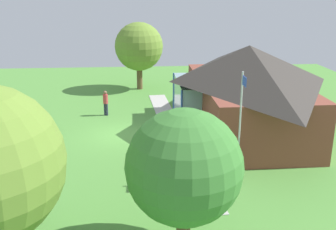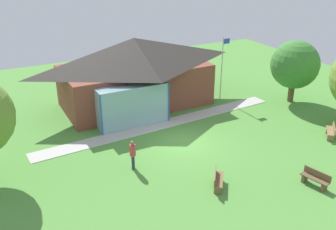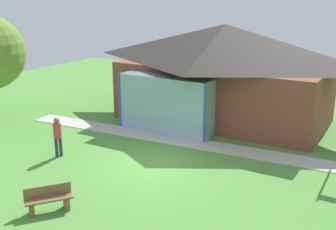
{
  "view_description": "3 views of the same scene",
  "coord_description": "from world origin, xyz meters",
  "px_view_note": "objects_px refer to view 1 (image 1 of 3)",
  "views": [
    {
      "loc": [
        22.21,
        0.96,
        8.33
      ],
      "look_at": [
        -0.06,
        2.73,
        1.19
      ],
      "focal_mm": 42.06,
      "sensor_mm": 36.0,
      "label": 1
    },
    {
      "loc": [
        -10.73,
        -18.35,
        11.41
      ],
      "look_at": [
        -0.24,
        1.92,
        1.25
      ],
      "focal_mm": 40.62,
      "sensor_mm": 36.0,
      "label": 2
    },
    {
      "loc": [
        8.59,
        -13.32,
        6.78
      ],
      "look_at": [
        -0.67,
        2.3,
        1.48
      ],
      "focal_mm": 44.38,
      "sensor_mm": 36.0,
      "label": 3
    }
  ],
  "objects_px": {
    "bench_lawn_far_right": "(18,211)",
    "tree_east_hedge": "(184,167)",
    "visitor_strolling_lawn": "(106,101)",
    "bench_front_center": "(42,126)",
    "flagpole": "(240,123)",
    "tree_west_hedge": "(139,47)",
    "pavilion": "(244,88)"
  },
  "relations": [
    {
      "from": "bench_lawn_far_right",
      "to": "tree_east_hedge",
      "type": "distance_m",
      "value": 6.9
    },
    {
      "from": "bench_lawn_far_right",
      "to": "visitor_strolling_lawn",
      "type": "height_order",
      "value": "visitor_strolling_lawn"
    },
    {
      "from": "bench_front_center",
      "to": "flagpole",
      "type": "bearing_deg",
      "value": -178.46
    },
    {
      "from": "bench_lawn_far_right",
      "to": "tree_west_hedge",
      "type": "relative_size",
      "value": 0.24
    },
    {
      "from": "tree_east_hedge",
      "to": "tree_west_hedge",
      "type": "bearing_deg",
      "value": -176.96
    },
    {
      "from": "visitor_strolling_lawn",
      "to": "tree_west_hedge",
      "type": "height_order",
      "value": "tree_west_hedge"
    },
    {
      "from": "flagpole",
      "to": "tree_west_hedge",
      "type": "height_order",
      "value": "tree_west_hedge"
    },
    {
      "from": "bench_lawn_far_right",
      "to": "flagpole",
      "type": "bearing_deg",
      "value": 60.11
    },
    {
      "from": "pavilion",
      "to": "visitor_strolling_lawn",
      "type": "distance_m",
      "value": 9.55
    },
    {
      "from": "tree_east_hedge",
      "to": "bench_lawn_far_right",
      "type": "bearing_deg",
      "value": -110.45
    },
    {
      "from": "tree_east_hedge",
      "to": "visitor_strolling_lawn",
      "type": "bearing_deg",
      "value": -166.56
    },
    {
      "from": "pavilion",
      "to": "bench_front_center",
      "type": "bearing_deg",
      "value": -92.85
    },
    {
      "from": "bench_front_center",
      "to": "tree_east_hedge",
      "type": "relative_size",
      "value": 0.3
    },
    {
      "from": "bench_lawn_far_right",
      "to": "tree_east_hedge",
      "type": "relative_size",
      "value": 0.28
    },
    {
      "from": "flagpole",
      "to": "tree_east_hedge",
      "type": "xyz_separation_m",
      "value": [
        4.69,
        -3.01,
        0.2
      ]
    },
    {
      "from": "bench_lawn_far_right",
      "to": "tree_east_hedge",
      "type": "height_order",
      "value": "tree_east_hedge"
    },
    {
      "from": "tree_west_hedge",
      "to": "pavilion",
      "type": "bearing_deg",
      "value": 28.84
    },
    {
      "from": "bench_lawn_far_right",
      "to": "tree_west_hedge",
      "type": "distance_m",
      "value": 21.14
    },
    {
      "from": "bench_lawn_far_right",
      "to": "bench_front_center",
      "type": "bearing_deg",
      "value": 142.28
    },
    {
      "from": "flagpole",
      "to": "visitor_strolling_lawn",
      "type": "distance_m",
      "value": 12.5
    },
    {
      "from": "pavilion",
      "to": "tree_east_hedge",
      "type": "height_order",
      "value": "pavilion"
    },
    {
      "from": "pavilion",
      "to": "bench_front_center",
      "type": "relative_size",
      "value": 8.13
    },
    {
      "from": "flagpole",
      "to": "bench_front_center",
      "type": "distance_m",
      "value": 12.8
    },
    {
      "from": "tree_west_hedge",
      "to": "bench_front_center",
      "type": "bearing_deg",
      "value": -29.72
    },
    {
      "from": "flagpole",
      "to": "bench_front_center",
      "type": "bearing_deg",
      "value": -125.27
    },
    {
      "from": "pavilion",
      "to": "flagpole",
      "type": "height_order",
      "value": "pavilion"
    },
    {
      "from": "flagpole",
      "to": "tree_east_hedge",
      "type": "bearing_deg",
      "value": -32.72
    },
    {
      "from": "flagpole",
      "to": "bench_front_center",
      "type": "height_order",
      "value": "flagpole"
    },
    {
      "from": "bench_front_center",
      "to": "tree_west_hedge",
      "type": "relative_size",
      "value": 0.25
    },
    {
      "from": "flagpole",
      "to": "bench_front_center",
      "type": "xyz_separation_m",
      "value": [
        -7.26,
        -10.26,
        -2.41
      ]
    },
    {
      "from": "visitor_strolling_lawn",
      "to": "tree_west_hedge",
      "type": "xyz_separation_m",
      "value": [
        -7.43,
        2.42,
        2.67
      ]
    },
    {
      "from": "bench_lawn_far_right",
      "to": "visitor_strolling_lawn",
      "type": "xyz_separation_m",
      "value": [
        -12.9,
        2.37,
        0.62
      ]
    }
  ]
}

